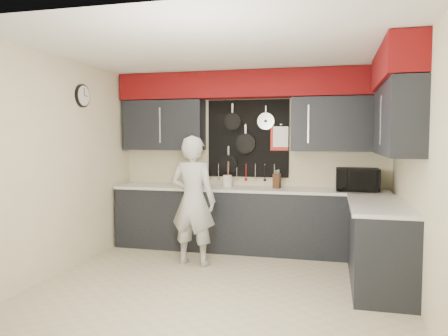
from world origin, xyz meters
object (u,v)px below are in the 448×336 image
(knife_block, at_px, (277,181))
(utensil_crock, at_px, (228,181))
(coffee_maker, at_px, (194,174))
(person, at_px, (193,201))
(microwave, at_px, (357,180))

(knife_block, distance_m, utensil_crock, 0.73)
(coffee_maker, bearing_deg, utensil_crock, 3.45)
(knife_block, height_order, coffee_maker, coffee_maker)
(person, bearing_deg, knife_block, -131.94)
(microwave, bearing_deg, person, -159.72)
(knife_block, xyz_separation_m, utensil_crock, (-0.73, 0.03, -0.02))
(utensil_crock, height_order, person, person)
(microwave, distance_m, person, 2.22)
(utensil_crock, bearing_deg, microwave, -2.49)
(coffee_maker, bearing_deg, person, -80.87)
(person, bearing_deg, microwave, -152.00)
(utensil_crock, bearing_deg, coffee_maker, -169.17)
(knife_block, bearing_deg, microwave, 11.30)
(coffee_maker, distance_m, person, 0.88)
(utensil_crock, height_order, coffee_maker, coffee_maker)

